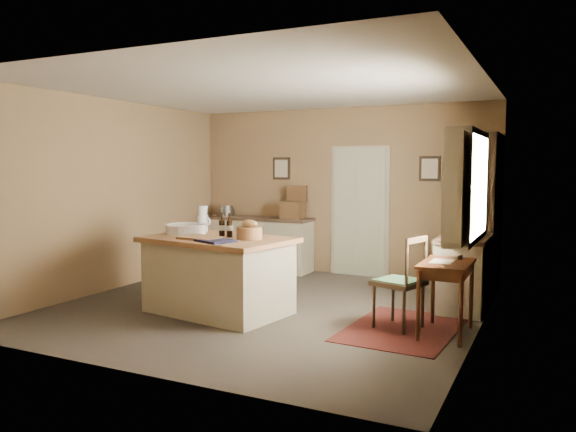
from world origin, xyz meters
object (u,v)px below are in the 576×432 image
Objects in this scene: desk_chair at (399,283)px; right_cabinet at (463,272)px; work_island at (218,273)px; sideboard at (259,242)px; writing_desk at (446,272)px; shelving_unit at (488,214)px.

desk_chair reaches higher than right_cabinet.
sideboard is at bearing 117.86° from work_island.
work_island is 2.14m from desk_chair.
writing_desk is 2.28m from shelving_unit.
sideboard reaches higher than right_cabinet.
sideboard is 1.89× the size of desk_chair.
sideboard is 3.76m from right_cabinet.
work_island is at bearing -154.72° from desk_chair.
work_island reaches higher than sideboard.
writing_desk is 0.37× the size of shelving_unit.
writing_desk is 0.82× the size of desk_chair.
shelving_unit is (0.16, 1.06, 0.64)m from right_cabinet.
desk_chair is 0.96× the size of right_cabinet.
work_island is 0.99× the size of sideboard.
shelving_unit is (2.78, 2.50, 0.61)m from work_island.
writing_desk is at bearing 15.22° from desk_chair.
work_island reaches higher than desk_chair.
right_cabinet reaches higher than writing_desk.
desk_chair is (-0.51, 0.02, -0.16)m from writing_desk.
work_island is 0.85× the size of shelving_unit.
writing_desk is 1.19m from right_cabinet.
work_island is at bearing -151.39° from right_cabinet.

